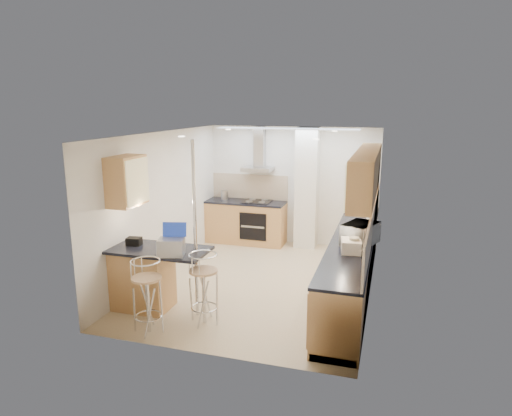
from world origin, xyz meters
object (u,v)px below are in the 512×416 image
(microwave, at_px, (360,234))
(laptop, at_px, (171,247))
(bar_stool_near, at_px, (147,296))
(bread_bin, at_px, (351,246))
(bar_stool_end, at_px, (204,288))

(microwave, height_order, laptop, microwave)
(bar_stool_near, xyz_separation_m, bread_bin, (2.48, 1.35, 0.50))
(bar_stool_end, xyz_separation_m, bread_bin, (1.87, 0.90, 0.50))
(bar_stool_near, bearing_deg, microwave, 43.21)
(laptop, relative_size, bar_stool_near, 0.34)
(bar_stool_near, xyz_separation_m, bar_stool_end, (0.61, 0.45, 0.00))
(bar_stool_end, bearing_deg, laptop, 119.22)
(bar_stool_near, height_order, bread_bin, bread_bin)
(bar_stool_end, bearing_deg, bar_stool_near, 154.03)
(microwave, xyz_separation_m, bar_stool_near, (-2.57, -1.76, -0.58))
(microwave, xyz_separation_m, bar_stool_end, (-1.96, -1.31, -0.58))
(microwave, xyz_separation_m, bread_bin, (-0.09, -0.41, -0.07))
(bar_stool_near, bearing_deg, bread_bin, 37.41)
(bread_bin, bearing_deg, microwave, 69.10)
(bar_stool_end, distance_m, bread_bin, 2.13)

